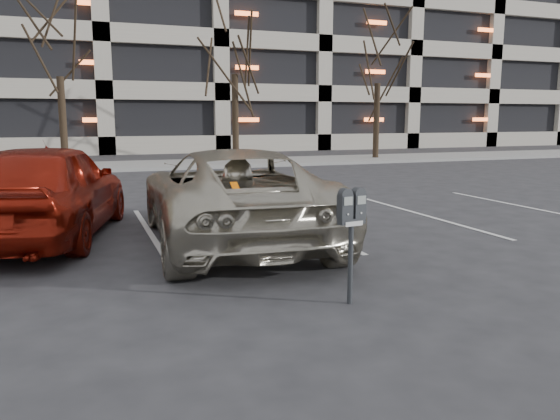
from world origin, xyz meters
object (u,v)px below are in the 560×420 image
tree_d (379,35)px  parking_meter (351,218)px  suv_silver (232,195)px  tree_c (234,17)px  car_red (45,190)px  tree_b (56,18)px

tree_d → parking_meter: bearing=-120.8°
suv_silver → parking_meter: bearing=100.6°
tree_c → car_red: bearing=-117.7°
tree_d → suv_silver: tree_d is taller
suv_silver → car_red: bearing=-20.0°
tree_b → tree_d: size_ratio=0.99×
tree_c → suv_silver: size_ratio=1.52×
tree_b → car_red: (-0.06, -13.44, -4.93)m
tree_d → suv_silver: size_ratio=1.42×
parking_meter → suv_silver: (-0.39, 3.40, -0.19)m
parking_meter → suv_silver: suv_silver is taller
tree_b → parking_meter: (3.19, -18.12, -4.80)m
parking_meter → tree_b: bearing=92.6°
suv_silver → car_red: size_ratio=1.17×
tree_b → tree_c: tree_c is taller
tree_d → parking_meter: tree_d is taller
tree_d → suv_silver: 19.17m
tree_c → parking_meter: tree_c is taller
tree_d → car_red: 20.08m
tree_c → suv_silver: bearing=-105.9°
parking_meter → car_red: 5.69m
tree_c → car_red: (-7.06, -13.44, -5.38)m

